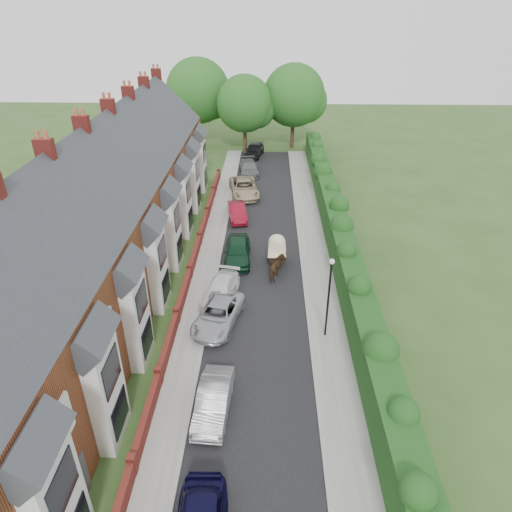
{
  "coord_description": "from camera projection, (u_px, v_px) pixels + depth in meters",
  "views": [
    {
      "loc": [
        0.01,
        -16.73,
        17.08
      ],
      "look_at": [
        -0.74,
        9.4,
        2.2
      ],
      "focal_mm": 32.0,
      "sensor_mm": 36.0,
      "label": 1
    }
  ],
  "objects": [
    {
      "name": "hedge",
      "position": [
        345.0,
        253.0,
        31.61
      ],
      "size": [
        2.1,
        58.0,
        2.85
      ],
      "color": "#123B14",
      "rests_on": "ground"
    },
    {
      "name": "pavement_house_side",
      "position": [
        206.0,
        270.0,
        32.62
      ],
      "size": [
        1.7,
        58.0,
        0.12
      ],
      "primitive_type": "cube",
      "color": "gray",
      "rests_on": "ground"
    },
    {
      "name": "kerb_hedge_side",
      "position": [
        303.0,
        272.0,
        32.44
      ],
      "size": [
        0.18,
        58.0,
        0.13
      ],
      "primitive_type": "cube",
      "color": "#9C9C96",
      "rests_on": "ground"
    },
    {
      "name": "lamppost",
      "position": [
        329.0,
        289.0,
        24.74
      ],
      "size": [
        0.32,
        0.32,
        5.16
      ],
      "color": "black",
      "rests_on": "ground"
    },
    {
      "name": "tree_far_back",
      "position": [
        201.0,
        92.0,
        57.34
      ],
      "size": [
        8.4,
        8.0,
        10.82
      ],
      "color": "#332316",
      "rests_on": "ground"
    },
    {
      "name": "car_red",
      "position": [
        237.0,
        212.0,
        39.99
      ],
      "size": [
        2.1,
        4.23,
        1.33
      ],
      "primitive_type": "imported",
      "rotation": [
        0.0,
        0.0,
        0.18
      ],
      "color": "maroon",
      "rests_on": "ground"
    },
    {
      "name": "terrace_row",
      "position": [
        101.0,
        219.0,
        29.71
      ],
      "size": [
        9.05,
        40.5,
        11.5
      ],
      "color": "brown",
      "rests_on": "ground"
    },
    {
      "name": "car_white",
      "position": [
        220.0,
        290.0,
        29.35
      ],
      "size": [
        2.66,
        4.66,
        1.27
      ],
      "primitive_type": "imported",
      "rotation": [
        0.0,
        0.0,
        -0.21
      ],
      "color": "white",
      "rests_on": "ground"
    },
    {
      "name": "pavement_hedge_side",
      "position": [
        318.0,
        272.0,
        32.42
      ],
      "size": [
        2.2,
        58.0,
        0.12
      ],
      "primitive_type": "cube",
      "color": "gray",
      "rests_on": "ground"
    },
    {
      "name": "garden_wall_row",
      "position": [
        190.0,
        273.0,
        31.57
      ],
      "size": [
        0.35,
        40.35,
        1.1
      ],
      "color": "maroon",
      "rests_on": "ground"
    },
    {
      "name": "car_silver_b",
      "position": [
        218.0,
        314.0,
        27.07
      ],
      "size": [
        3.22,
        5.17,
        1.33
      ],
      "primitive_type": "imported",
      "rotation": [
        0.0,
        0.0,
        -0.22
      ],
      "color": "#A9ABB1",
      "rests_on": "ground"
    },
    {
      "name": "car_beige",
      "position": [
        244.0,
        188.0,
        44.76
      ],
      "size": [
        3.49,
        5.94,
        1.55
      ],
      "primitive_type": "imported",
      "rotation": [
        0.0,
        0.0,
        0.17
      ],
      "color": "tan",
      "rests_on": "ground"
    },
    {
      "name": "car_silver_a",
      "position": [
        213.0,
        400.0,
        21.28
      ],
      "size": [
        1.71,
        4.25,
        1.37
      ],
      "primitive_type": "imported",
      "rotation": [
        0.0,
        0.0,
        -0.06
      ],
      "color": "#99999D",
      "rests_on": "ground"
    },
    {
      "name": "ground",
      "position": [
        265.0,
        386.0,
        22.98
      ],
      "size": [
        140.0,
        140.0,
        0.0
      ],
      "primitive_type": "plane",
      "color": "#2D4C1E",
      "rests_on": "ground"
    },
    {
      "name": "tree_far_right",
      "position": [
        297.0,
        97.0,
        56.32
      ],
      "size": [
        7.98,
        7.6,
        10.31
      ],
      "color": "#332316",
      "rests_on": "ground"
    },
    {
      "name": "car_black",
      "position": [
        254.0,
        150.0,
        55.75
      ],
      "size": [
        2.71,
        4.95,
        1.6
      ],
      "primitive_type": "imported",
      "rotation": [
        0.0,
        0.0,
        -0.18
      ],
      "color": "black",
      "rests_on": "ground"
    },
    {
      "name": "road",
      "position": [
        260.0,
        272.0,
        32.54
      ],
      "size": [
        6.0,
        58.0,
        0.02
      ],
      "primitive_type": "cube",
      "color": "black",
      "rests_on": "ground"
    },
    {
      "name": "tree_far_left",
      "position": [
        247.0,
        105.0,
        55.04
      ],
      "size": [
        7.14,
        6.8,
        9.29
      ],
      "color": "#332316",
      "rests_on": "ground"
    },
    {
      "name": "car_green",
      "position": [
        238.0,
        251.0,
        33.59
      ],
      "size": [
        2.04,
        4.73,
        1.59
      ],
      "primitive_type": "imported",
      "rotation": [
        0.0,
        0.0,
        0.03
      ],
      "color": "#0F341F",
      "rests_on": "ground"
    },
    {
      "name": "horse",
      "position": [
        277.0,
        269.0,
        31.37
      ],
      "size": [
        1.33,
        2.05,
        1.6
      ],
      "primitive_type": "imported",
      "rotation": [
        0.0,
        0.0,
        2.88
      ],
      "color": "#432A18",
      "rests_on": "ground"
    },
    {
      "name": "car_grey",
      "position": [
        249.0,
        168.0,
        50.26
      ],
      "size": [
        2.52,
        4.97,
        1.38
      ],
      "primitive_type": "imported",
      "rotation": [
        0.0,
        0.0,
        0.12
      ],
      "color": "slate",
      "rests_on": "ground"
    },
    {
      "name": "kerb_house_side",
      "position": [
        217.0,
        270.0,
        32.59
      ],
      "size": [
        0.18,
        58.0,
        0.13
      ],
      "primitive_type": "cube",
      "color": "#9C9C96",
      "rests_on": "ground"
    },
    {
      "name": "horse_cart",
      "position": [
        277.0,
        249.0,
        32.94
      ],
      "size": [
        1.34,
        2.96,
        2.14
      ],
      "color": "black",
      "rests_on": "ground"
    }
  ]
}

